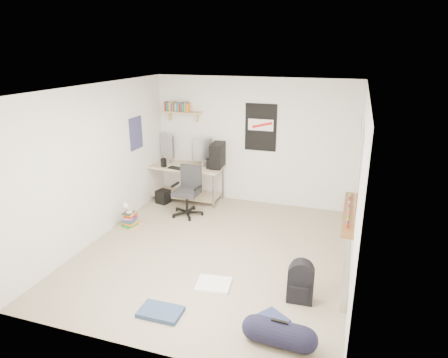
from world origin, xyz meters
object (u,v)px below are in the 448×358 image
(book_stack, at_px, (130,218))
(desk, at_px, (184,182))
(backpack, at_px, (300,285))
(duffel_bag, at_px, (279,334))
(office_chair, at_px, (187,190))

(book_stack, bearing_deg, desk, 76.13)
(desk, relative_size, backpack, 3.76)
(backpack, distance_m, duffel_bag, 0.90)
(backpack, bearing_deg, office_chair, 136.69)
(desk, distance_m, duffel_bag, 4.54)
(desk, distance_m, office_chair, 0.86)
(office_chair, bearing_deg, backpack, -35.53)
(office_chair, height_order, book_stack, office_chair)
(backpack, relative_size, duffel_bag, 0.78)
(office_chair, relative_size, book_stack, 2.23)
(duffel_bag, relative_size, book_stack, 1.32)
(desk, xyz_separation_m, office_chair, (0.39, -0.75, 0.12))
(office_chair, xyz_separation_m, book_stack, (-0.77, -0.78, -0.34))
(book_stack, bearing_deg, backpack, -21.03)
(office_chair, bearing_deg, desk, 121.51)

